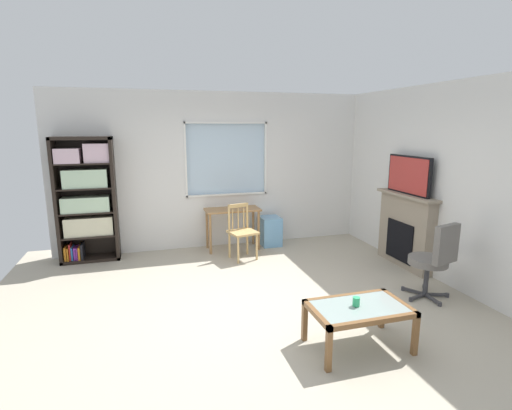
{
  "coord_description": "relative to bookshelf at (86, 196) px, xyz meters",
  "views": [
    {
      "loc": [
        -1.19,
        -4.17,
        2.15
      ],
      "look_at": [
        0.22,
        0.66,
        1.12
      ],
      "focal_mm": 26.94,
      "sensor_mm": 36.0,
      "label": 1
    }
  ],
  "objects": [
    {
      "name": "bookshelf",
      "position": [
        0.0,
        0.0,
        0.0
      ],
      "size": [
        0.9,
        0.38,
        2.0
      ],
      "color": "black",
      "rests_on": "ground"
    },
    {
      "name": "desk_under_window",
      "position": [
        2.36,
        -0.11,
        -0.45
      ],
      "size": [
        0.96,
        0.45,
        0.73
      ],
      "color": "#A37547",
      "rests_on": "ground"
    },
    {
      "name": "office_chair",
      "position": [
        4.32,
        -2.79,
        -0.5
      ],
      "size": [
        0.58,
        0.56,
        1.0
      ],
      "color": "slate",
      "rests_on": "ground"
    },
    {
      "name": "plastic_drawer_unit",
      "position": [
        3.07,
        -0.06,
        -0.8
      ],
      "size": [
        0.35,
        0.4,
        0.52
      ],
      "primitive_type": "cube",
      "color": "#72ADDB",
      "rests_on": "ground"
    },
    {
      "name": "wall_back_with_window",
      "position": [
        2.09,
        0.24,
        0.29
      ],
      "size": [
        5.48,
        0.15,
        2.74
      ],
      "color": "silver",
      "rests_on": "ground"
    },
    {
      "name": "coffee_table",
      "position": [
        2.85,
        -3.5,
        -0.68
      ],
      "size": [
        0.96,
        0.59,
        0.44
      ],
      "color": "#8C9E99",
      "rests_on": "ground"
    },
    {
      "name": "fireplace",
      "position": [
        4.75,
        -1.66,
        -0.48
      ],
      "size": [
        0.26,
        1.21,
        1.14
      ],
      "color": "gray",
      "rests_on": "ground"
    },
    {
      "name": "wall_right",
      "position": [
        4.91,
        -2.35,
        0.31
      ],
      "size": [
        0.12,
        5.4,
        2.74
      ],
      "primitive_type": "cube",
      "color": "silver",
      "rests_on": "ground"
    },
    {
      "name": "sippy_cup",
      "position": [
        2.82,
        -3.49,
        -0.57
      ],
      "size": [
        0.07,
        0.07,
        0.09
      ],
      "primitive_type": "cylinder",
      "color": "#33B770",
      "rests_on": "coffee_table"
    },
    {
      "name": "ground",
      "position": [
        2.11,
        -2.35,
        -1.07
      ],
      "size": [
        6.48,
        6.2,
        0.02
      ],
      "primitive_type": "cube",
      "color": "#B2A893"
    },
    {
      "name": "wooden_chair",
      "position": [
        2.4,
        -0.62,
        -0.59
      ],
      "size": [
        0.5,
        0.49,
        0.9
      ],
      "color": "tan",
      "rests_on": "ground"
    },
    {
      "name": "tv",
      "position": [
        4.73,
        -1.66,
        0.37
      ],
      "size": [
        0.06,
        0.92,
        0.58
      ],
      "color": "black",
      "rests_on": "fireplace"
    }
  ]
}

